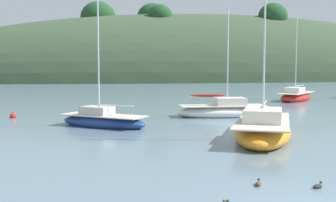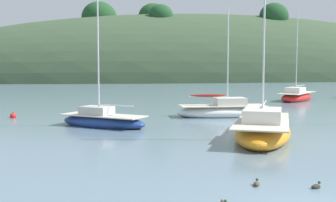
# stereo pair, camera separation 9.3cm
# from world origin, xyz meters

# --- Properties ---
(far_shoreline_hill) EXTENTS (150.00, 36.00, 34.28)m
(far_shoreline_hill) POSITION_xyz_m (24.99, 91.78, 0.13)
(far_shoreline_hill) COLOR #384C33
(far_shoreline_hill) RESTS_ON ground
(sailboat_red_portside) EXTENTS (6.80, 2.71, 7.98)m
(sailboat_red_portside) POSITION_xyz_m (4.09, 20.28, 0.41)
(sailboat_red_portside) COLOR white
(sailboat_red_portside) RESTS_ON ground
(sailboat_yellow_far) EXTENTS (5.73, 5.07, 8.46)m
(sailboat_yellow_far) POSITION_xyz_m (-4.62, 16.88, 0.36)
(sailboat_yellow_far) COLOR navy
(sailboat_yellow_far) RESTS_ON ground
(sailboat_blue_center) EXTENTS (5.93, 8.30, 9.25)m
(sailboat_blue_center) POSITION_xyz_m (3.06, 10.93, 0.46)
(sailboat_blue_center) COLOR orange
(sailboat_blue_center) RESTS_ON ground
(sailboat_navy_dinghy) EXTENTS (6.52, 6.59, 9.36)m
(sailboat_navy_dinghy) POSITION_xyz_m (15.92, 32.10, 0.42)
(sailboat_navy_dinghy) COLOR red
(sailboat_navy_dinghy) RESTS_ON ground
(mooring_buoy_inner) EXTENTS (0.44, 0.44, 0.54)m
(mooring_buoy_inner) POSITION_xyz_m (-10.57, 22.33, 0.12)
(mooring_buoy_inner) COLOR red
(mooring_buoy_inner) RESTS_ON ground
(duck_lone_left) EXTENTS (0.33, 0.40, 0.24)m
(duck_lone_left) POSITION_xyz_m (-0.49, 3.14, 0.05)
(duck_lone_left) COLOR #473828
(duck_lone_left) RESTS_ON ground
(duck_lone_right) EXTENTS (0.41, 0.29, 0.24)m
(duck_lone_right) POSITION_xyz_m (1.16, 2.54, 0.05)
(duck_lone_right) COLOR #2D2823
(duck_lone_right) RESTS_ON ground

